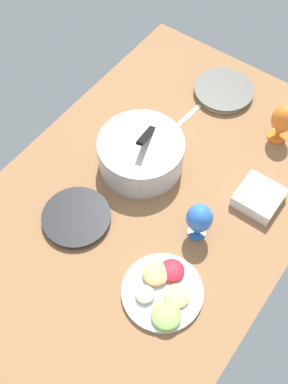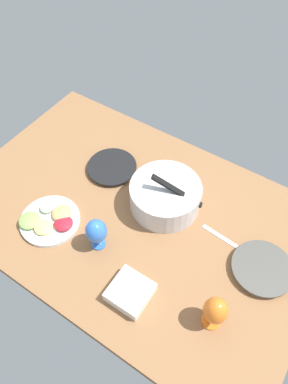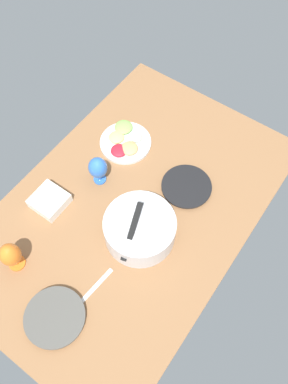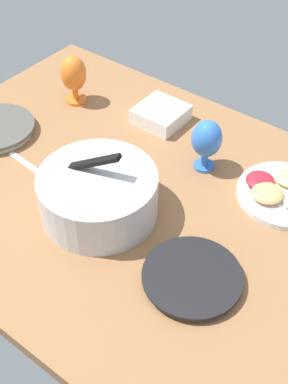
{
  "view_description": "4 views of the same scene",
  "coord_description": "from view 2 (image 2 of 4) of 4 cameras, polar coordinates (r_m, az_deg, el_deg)",
  "views": [
    {
      "loc": [
        -72.83,
        -49.74,
        143.25
      ],
      "look_at": [
        -3.93,
        0.71,
        7.01
      ],
      "focal_mm": 43.6,
      "sensor_mm": 36.0,
      "label": 1
    },
    {
      "loc": [
        53.58,
        -72.39,
        133.19
      ],
      "look_at": [
        0.44,
        7.99,
        7.01
      ],
      "focal_mm": 33.56,
      "sensor_mm": 36.0,
      "label": 2
    },
    {
      "loc": [
        65.53,
        54.02,
        162.21
      ],
      "look_at": [
        -6.67,
        2.65,
        7.01
      ],
      "focal_mm": 36.67,
      "sensor_mm": 36.0,
      "label": 3
    },
    {
      "loc": [
        -58.54,
        80.14,
        99.69
      ],
      "look_at": [
        -0.09,
        4.05,
        7.01
      ],
      "focal_mm": 47.61,
      "sensor_mm": 36.0,
      "label": 4
    }
  ],
  "objects": [
    {
      "name": "ground_plane",
      "position": [
        1.62,
        -1.69,
        -3.73
      ],
      "size": [
        160.0,
        104.0,
        4.0
      ],
      "primitive_type": "cube",
      "color": "#8C603D"
    },
    {
      "name": "dinner_plate_left",
      "position": [
        1.76,
        -5.11,
        3.9
      ],
      "size": [
        24.14,
        24.14,
        2.39
      ],
      "color": "#4C4C51",
      "rests_on": "ground_plane"
    },
    {
      "name": "dinner_plate_right",
      "position": [
        1.53,
        18.24,
        -11.51
      ],
      "size": [
        24.67,
        24.67,
        2.93
      ],
      "color": "silver",
      "rests_on": "ground_plane"
    },
    {
      "name": "mixing_bowl",
      "position": [
        1.58,
        3.39,
        -0.53
      ],
      "size": [
        32.46,
        31.42,
        20.29
      ],
      "color": "silver",
      "rests_on": "ground_plane"
    },
    {
      "name": "fruit_platter",
      "position": [
        1.62,
        -14.78,
        -4.29
      ],
      "size": [
        26.19,
        26.19,
        4.76
      ],
      "color": "silver",
      "rests_on": "ground_plane"
    },
    {
      "name": "hurricane_glass_blue",
      "position": [
        1.45,
        -7.61,
        -6.28
      ],
      "size": [
        8.91,
        8.91,
        16.27
      ],
      "color": "blue",
      "rests_on": "ground_plane"
    },
    {
      "name": "hurricane_glass_orange",
      "position": [
        1.32,
        11.26,
        -18.08
      ],
      "size": [
        8.8,
        8.8,
        16.96
      ],
      "color": "orange",
      "rests_on": "ground_plane"
    },
    {
      "name": "square_bowl_white",
      "position": [
        1.4,
        -2.21,
        -15.56
      ],
      "size": [
        14.91,
        14.91,
        5.25
      ],
      "color": "white",
      "rests_on": "ground_plane"
    },
    {
      "name": "fork_by_right_plate",
      "position": [
        1.57,
        12.14,
        -6.96
      ],
      "size": [
        18.09,
        3.44,
        0.6
      ],
      "primitive_type": "cube",
      "rotation": [
        0.0,
        0.0,
        -0.09
      ],
      "color": "silver",
      "rests_on": "ground_plane"
    }
  ]
}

